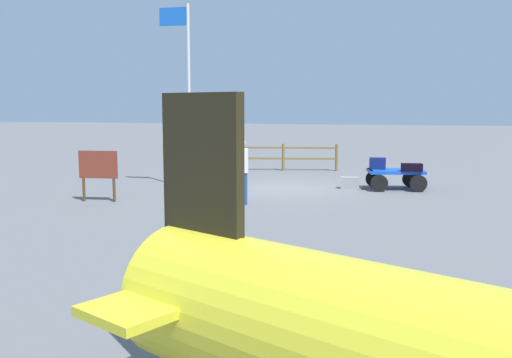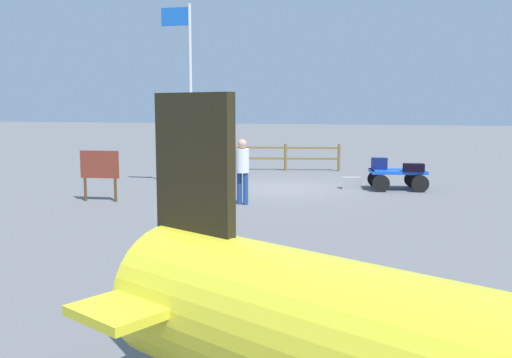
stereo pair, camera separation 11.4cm
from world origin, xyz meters
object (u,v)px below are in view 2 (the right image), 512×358
flagpole (187,82)px  signboard (100,168)px  suitcase_dark (379,164)px  worker_trailing (242,165)px  worker_lead (196,163)px  luggage_cart (397,176)px  suitcase_tan (414,168)px  suitcase_grey (352,183)px

flagpole → signboard: flagpole is taller
suitcase_dark → worker_trailing: size_ratio=0.29×
flagpole → worker_lead: bearing=128.5°
suitcase_dark → signboard: bearing=30.0°
luggage_cart → suitcase_tan: size_ratio=2.90×
flagpole → signboard: (1.61, 2.87, -2.51)m
luggage_cart → flagpole: 7.40m
suitcase_tan → flagpole: (7.10, 1.17, 2.70)m
flagpole → signboard: size_ratio=4.06×
worker_trailing → signboard: 4.10m
suitcase_tan → signboard: bearing=24.9°
luggage_cart → signboard: 9.30m
worker_trailing → signboard: bearing=6.7°
signboard → luggage_cart: bearing=-152.0°
suitcase_grey → flagpole: 6.25m
suitcase_dark → worker_trailing: (3.56, 3.94, 0.26)m
worker_lead → signboard: worker_lead is taller
suitcase_grey → suitcase_tan: bearing=175.0°
luggage_cart → suitcase_grey: (1.43, 0.16, -0.26)m
suitcase_dark → worker_lead: bearing=20.6°
worker_trailing → flagpole: (2.46, -2.39, 2.38)m
suitcase_dark → suitcase_grey: bearing=13.8°
suitcase_dark → signboard: 8.82m
luggage_cart → suitcase_tan: suitcase_tan is taller
worker_trailing → flagpole: size_ratio=0.31×
worker_lead → suitcase_tan: bearing=-165.6°
luggage_cart → worker_trailing: (4.13, 3.88, 0.63)m
worker_lead → signboard: (2.04, 2.32, 0.05)m
suitcase_tan → signboard: signboard is taller
suitcase_tan → luggage_cart: bearing=-32.8°
suitcase_grey → worker_trailing: bearing=54.1°
suitcase_dark → signboard: size_ratio=0.37×
worker_lead → signboard: size_ratio=1.10×
worker_lead → signboard: 3.09m
suitcase_grey → worker_trailing: (2.69, 3.72, 0.89)m
luggage_cart → suitcase_grey: luggage_cart is taller
suitcase_dark → flagpole: size_ratio=0.09×
worker_lead → flagpole: size_ratio=0.27×
suitcase_tan → worker_trailing: (4.63, 3.56, 0.32)m
luggage_cart → suitcase_dark: (0.57, -0.05, 0.38)m
luggage_cart → suitcase_tan: 0.68m
suitcase_dark → signboard: signboard is taller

